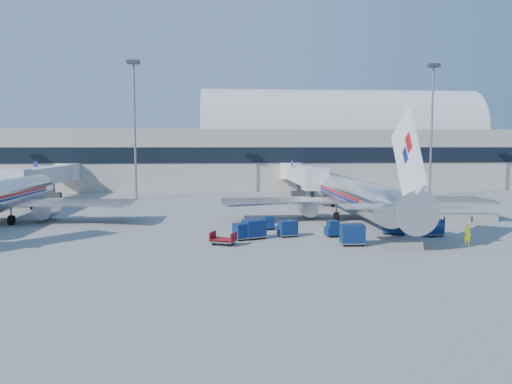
{
  "coord_description": "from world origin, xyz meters",
  "views": [
    {
      "loc": [
        -6.16,
        -53.36,
        8.85
      ],
      "look_at": [
        -1.85,
        6.0,
        3.28
      ],
      "focal_mm": 35.0,
      "sensor_mm": 36.0,
      "label": 1
    }
  ],
  "objects": [
    {
      "name": "tug_lead",
      "position": [
        5.18,
        -6.05,
        0.72
      ],
      "size": [
        2.6,
        1.6,
        1.59
      ],
      "rotation": [
        0.0,
        0.0,
        0.16
      ],
      "color": "#0A204E",
      "rests_on": "ground"
    },
    {
      "name": "mast_west",
      "position": [
        -20.0,
        30.0,
        14.79
      ],
      "size": [
        2.0,
        1.2,
        22.6
      ],
      "color": "slate",
      "rests_on": "ground"
    },
    {
      "name": "cart_train_c",
      "position": [
        -4.01,
        -7.05,
        0.83
      ],
      "size": [
        2.17,
        1.97,
        1.56
      ],
      "rotation": [
        0.0,
        0.0,
        0.43
      ],
      "color": "#0A204E",
      "rests_on": "ground"
    },
    {
      "name": "barrier_mid",
      "position": [
        21.3,
        2.0,
        0.45
      ],
      "size": [
        3.0,
        0.55,
        0.9
      ],
      "primitive_type": "cube",
      "color": "#9E9E96",
      "rests_on": "ground"
    },
    {
      "name": "ramp_worker",
      "position": [
        15.69,
        -11.21,
        0.92
      ],
      "size": [
        0.73,
        0.81,
        1.85
      ],
      "primitive_type": "imported",
      "rotation": [
        0.0,
        0.0,
        2.13
      ],
      "color": "#D3E618",
      "rests_on": "ground"
    },
    {
      "name": "cart_train_a",
      "position": [
        0.38,
        -5.78,
        0.84
      ],
      "size": [
        2.08,
        1.78,
        1.58
      ],
      "rotation": [
        0.0,
        0.0,
        0.26
      ],
      "color": "#0A204E",
      "rests_on": "ground"
    },
    {
      "name": "cart_train_b",
      "position": [
        -2.96,
        -6.65,
        0.97
      ],
      "size": [
        2.52,
        2.27,
        1.82
      ],
      "rotation": [
        0.0,
        0.0,
        0.41
      ],
      "color": "#0A204E",
      "rests_on": "ground"
    },
    {
      "name": "mast_east",
      "position": [
        30.0,
        30.0,
        14.79
      ],
      "size": [
        2.0,
        1.2,
        22.6
      ],
      "color": "slate",
      "rests_on": "ground"
    },
    {
      "name": "ground",
      "position": [
        0.0,
        0.0,
        0.0
      ],
      "size": [
        260.0,
        260.0,
        0.0
      ],
      "primitive_type": "plane",
      "color": "gray",
      "rests_on": "ground"
    },
    {
      "name": "cart_open_red",
      "position": [
        -5.88,
        -9.41,
        0.41
      ],
      "size": [
        2.53,
        2.19,
        0.57
      ],
      "rotation": [
        0.0,
        0.0,
        -0.39
      ],
      "color": "slate",
      "rests_on": "ground"
    },
    {
      "name": "cart_solo_far",
      "position": [
        14.59,
        -6.47,
        0.89
      ],
      "size": [
        2.15,
        1.8,
        1.68
      ],
      "rotation": [
        0.0,
        0.0,
        0.2
      ],
      "color": "#0A204E",
      "rests_on": "ground"
    },
    {
      "name": "terminal",
      "position": [
        -13.6,
        55.96,
        7.52
      ],
      "size": [
        170.0,
        28.15,
        21.0
      ],
      "color": "#B2AA9E",
      "rests_on": "ground"
    },
    {
      "name": "tug_right",
      "position": [
        11.09,
        -5.32,
        0.65
      ],
      "size": [
        2.43,
        1.93,
        1.42
      ],
      "rotation": [
        0.0,
        0.0,
        -0.46
      ],
      "color": "#0A204E",
      "rests_on": "ground"
    },
    {
      "name": "tug_left",
      "position": [
        -1.1,
        -1.14,
        0.65
      ],
      "size": [
        1.24,
        2.25,
        1.42
      ],
      "rotation": [
        0.0,
        0.0,
        1.64
      ],
      "color": "#0A204E",
      "rests_on": "ground"
    },
    {
      "name": "jetbridge_mid",
      "position": [
        -34.4,
        30.81,
        3.93
      ],
      "size": [
        4.4,
        27.5,
        6.25
      ],
      "color": "silver",
      "rests_on": "ground"
    },
    {
      "name": "airliner_main",
      "position": [
        10.0,
        4.51,
        2.93
      ],
      "size": [
        32.0,
        37.26,
        12.07
      ],
      "color": "silver",
      "rests_on": "ground"
    },
    {
      "name": "barrier_near",
      "position": [
        18.0,
        2.0,
        0.45
      ],
      "size": [
        3.0,
        0.55,
        0.9
      ],
      "primitive_type": "cube",
      "color": "#9E9E96",
      "rests_on": "ground"
    },
    {
      "name": "cart_solo_near",
      "position": [
        5.55,
        -10.38,
        1.0
      ],
      "size": [
        2.17,
        1.68,
        1.87
      ],
      "rotation": [
        0.0,
        0.0,
        -0.03
      ],
      "color": "#0A204E",
      "rests_on": "ground"
    },
    {
      "name": "jetbridge_near",
      "position": [
        7.6,
        30.81,
        3.93
      ],
      "size": [
        4.4,
        27.5,
        6.25
      ],
      "color": "silver",
      "rests_on": "ground"
    },
    {
      "name": "barrier_far",
      "position": [
        24.6,
        2.0,
        0.45
      ],
      "size": [
        3.0,
        0.55,
        0.9
      ],
      "primitive_type": "cube",
      "color": "#9E9E96",
      "rests_on": "ground"
    }
  ]
}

